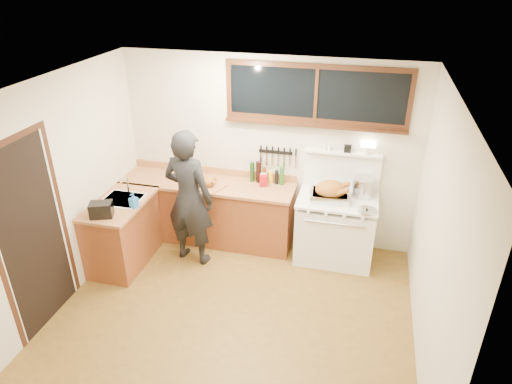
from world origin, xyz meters
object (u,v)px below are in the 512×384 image
(vintage_stove, at_px, (335,227))
(roast_turkey, at_px, (330,192))
(man, at_px, (189,198))
(cutting_board, at_px, (207,183))

(vintage_stove, height_order, roast_turkey, vintage_stove)
(vintage_stove, distance_m, roast_turkey, 0.55)
(man, bearing_deg, vintage_stove, 15.33)
(vintage_stove, xyz_separation_m, man, (-1.85, -0.51, 0.45))
(vintage_stove, relative_size, roast_turkey, 2.97)
(roast_turkey, bearing_deg, man, -165.66)
(man, height_order, roast_turkey, man)
(vintage_stove, relative_size, cutting_board, 2.97)
(vintage_stove, bearing_deg, cutting_board, -176.98)
(man, xyz_separation_m, roast_turkey, (1.75, 0.45, 0.08))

